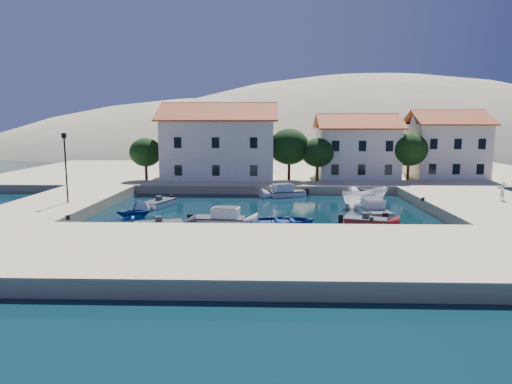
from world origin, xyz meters
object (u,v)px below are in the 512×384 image
building_left (220,140)px  cabin_cruiser_east (375,211)px  cabin_cruiser_south (219,219)px  building_mid (356,145)px  building_right (446,143)px  rowboat_south (283,226)px  boat_east (365,207)px  pedestrian (502,191)px  lamppost (65,161)px

building_left → cabin_cruiser_east: building_left is taller
cabin_cruiser_south → building_left: bearing=103.3°
building_left → building_mid: 18.04m
building_mid → building_right: building_right is taller
building_right → cabin_cruiser_south: 38.19m
rowboat_south → cabin_cruiser_south: bearing=74.3°
boat_east → building_mid: bearing=-33.7°
pedestrian → building_mid: bearing=-96.0°
lamppost → pedestrian: (39.57, 2.52, -2.88)m
rowboat_south → pedestrian: bearing=-82.1°
lamppost → rowboat_south: bearing=-13.2°
boat_east → building_right: bearing=-64.9°
building_mid → cabin_cruiser_south: bearing=-121.6°
building_right → lamppost: size_ratio=1.52×
building_left → lamppost: 23.10m
building_mid → lamppost: (-29.50, -21.00, -0.47)m
rowboat_south → pedestrian: pedestrian is taller
building_right → building_mid: bearing=-175.2°
building_right → boat_east: size_ratio=1.79×
lamppost → boat_east: size_ratio=1.18×
lamppost → building_mid: bearing=35.4°
building_right → lamppost: building_right is taller
rowboat_south → boat_east: 11.95m
rowboat_south → cabin_cruiser_east: size_ratio=1.11×
building_right → boat_east: building_right is taller
lamppost → building_right: bearing=27.9°
building_mid → rowboat_south: building_mid is taller
lamppost → pedestrian: 39.75m
lamppost → boat_east: 28.09m
building_left → boat_east: 23.15m
lamppost → cabin_cruiser_east: size_ratio=1.31×
cabin_cruiser_south → rowboat_south: bearing=2.7°
building_mid → building_right: size_ratio=1.11×
cabin_cruiser_east → pedestrian: size_ratio=2.72×
building_mid → cabin_cruiser_south: size_ratio=2.45×
cabin_cruiser_east → pedestrian: pedestrian is taller
building_left → building_right: 30.07m
building_left → cabin_cruiser_south: 24.82m
building_left → lamppost: size_ratio=2.36×
building_mid → cabin_cruiser_east: 21.76m
building_mid → pedestrian: (10.07, -18.48, -3.35)m
building_left → rowboat_south: building_left is taller
building_right → cabin_cruiser_east: size_ratio=1.99×
cabin_cruiser_south → pedestrian: pedestrian is taller
cabin_cruiser_south → cabin_cruiser_east: size_ratio=0.90×
building_left → cabin_cruiser_east: (15.86, -20.13, -5.46)m
lamppost → cabin_cruiser_south: lamppost is taller
building_left → lamppost: (-11.50, -20.00, -1.18)m
building_right → lamppost: 46.98m
building_left → rowboat_south: size_ratio=2.79×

